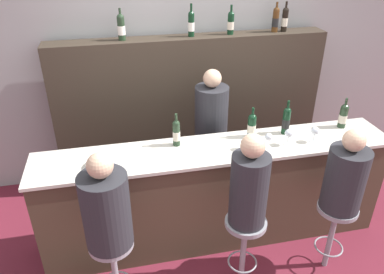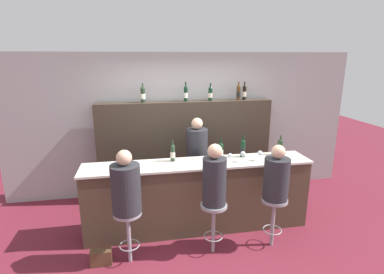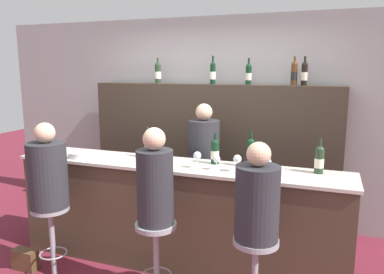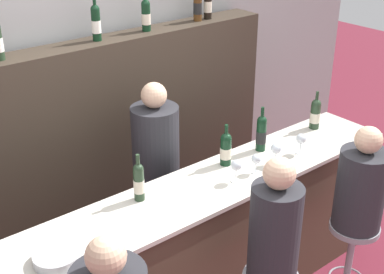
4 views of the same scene
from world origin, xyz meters
TOP-DOWN VIEW (x-y plane):
  - ground_plane at (0.00, 0.00)m, footprint 16.00×16.00m
  - wall_back at (0.00, 1.65)m, footprint 6.40×0.05m
  - bar_counter at (0.00, 0.25)m, footprint 3.30×0.54m
  - back_bar_cabinet at (0.00, 1.43)m, footprint 3.09×0.28m
  - wine_bottle_counter_0 at (-0.35, 0.38)m, footprint 0.07×0.07m
  - wine_bottle_counter_1 at (0.36, 0.38)m, footprint 0.08×0.08m
  - wine_bottle_counter_2 at (0.71, 0.38)m, footprint 0.07×0.07m
  - wine_bottle_counter_3 at (1.31, 0.38)m, footprint 0.08×0.08m
  - wine_bottle_backbar_0 at (-0.73, 1.43)m, footprint 0.08×0.08m
  - wine_bottle_backbar_1 at (0.01, 1.43)m, footprint 0.07×0.07m
  - wine_bottle_backbar_2 at (0.45, 1.43)m, footprint 0.07×0.07m
  - wine_bottle_backbar_3 at (0.97, 1.43)m, footprint 0.07×0.07m
  - wine_bottle_backbar_4 at (1.08, 1.43)m, footprint 0.07×0.07m
  - wine_glass_0 at (0.26, 0.17)m, footprint 0.07×0.07m
  - wine_glass_1 at (0.44, 0.17)m, footprint 0.07×0.07m
  - wine_glass_2 at (0.63, 0.17)m, footprint 0.07×0.07m
  - wine_glass_3 at (0.89, 0.17)m, footprint 0.07×0.07m
  - metal_bowl at (-1.03, 0.16)m, footprint 0.24×0.24m
  - bar_stool_left at (-1.00, -0.35)m, footprint 0.35×0.35m
  - guest_seated_left at (-1.00, -0.35)m, footprint 0.35×0.35m
  - bar_stool_middle at (0.08, -0.35)m, footprint 0.35×0.35m
  - guest_seated_middle at (0.08, -0.35)m, footprint 0.30×0.30m
  - bar_stool_right at (0.91, -0.35)m, footprint 0.35×0.35m
  - guest_seated_right at (0.91, -0.35)m, footprint 0.33×0.33m
  - bartender at (0.09, 0.84)m, footprint 0.35×0.35m

SIDE VIEW (x-z plane):
  - ground_plane at x=0.00m, z-range 0.00..0.00m
  - bar_counter at x=0.00m, z-range 0.00..1.05m
  - bar_stool_left at x=-1.00m, z-range 0.19..0.89m
  - bar_stool_middle at x=0.08m, z-range 0.19..0.89m
  - bar_stool_right at x=0.91m, z-range 0.19..0.89m
  - bartender at x=0.09m, z-range -0.06..1.52m
  - back_bar_cabinet at x=0.00m, z-range 0.00..1.77m
  - guest_seated_right at x=0.91m, z-range 0.64..1.38m
  - guest_seated_left at x=-1.00m, z-range 0.64..1.42m
  - guest_seated_middle at x=0.08m, z-range 0.65..1.45m
  - metal_bowl at x=-1.03m, z-range 1.05..1.11m
  - wine_glass_1 at x=0.44m, z-range 1.08..1.22m
  - wine_glass_3 at x=0.89m, z-range 1.08..1.24m
  - wine_glass_0 at x=0.26m, z-range 1.09..1.25m
  - wine_glass_2 at x=0.63m, z-range 1.09..1.25m
  - wine_bottle_counter_1 at x=0.36m, z-range 1.02..1.32m
  - wine_bottle_counter_3 at x=1.31m, z-range 1.02..1.33m
  - wine_bottle_counter_0 at x=-0.35m, z-range 1.02..1.34m
  - wine_bottle_counter_2 at x=0.71m, z-range 1.02..1.36m
  - wall_back at x=0.00m, z-range 0.00..2.60m
  - wine_bottle_backbar_2 at x=0.45m, z-range 1.74..2.05m
  - wine_bottle_backbar_4 at x=1.08m, z-range 1.74..2.06m
  - wine_bottle_backbar_0 at x=-0.73m, z-range 1.74..2.06m
  - wine_bottle_backbar_1 at x=0.01m, z-range 1.73..2.07m
  - wine_bottle_backbar_3 at x=0.97m, z-range 1.74..2.06m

